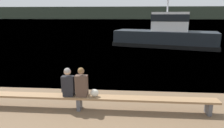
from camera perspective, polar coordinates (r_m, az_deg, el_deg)
name	(u,v)px	position (r m, az deg, el deg)	size (l,w,h in m)	color
water_surface	(126,20)	(127.77, 4.16, 12.45)	(240.00, 240.00, 0.00)	teal
far_shoreline	(127,13)	(156.86, 4.28, 14.34)	(600.00, 12.00, 8.97)	#384233
bench_main	(79,98)	(6.68, -9.37, -9.58)	(8.80, 0.40, 0.47)	#8E6B47
person_left	(68,83)	(6.59, -12.41, -5.39)	(0.39, 0.39, 0.95)	black
person_right	(82,84)	(6.48, -8.67, -5.57)	(0.39, 0.38, 0.97)	#4C382D
shopping_bag	(95,93)	(6.50, -5.01, -8.24)	(0.27, 0.20, 0.25)	beige
tugboat_red	(165,36)	(20.39, 14.99, 7.78)	(10.22, 5.77, 6.18)	black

